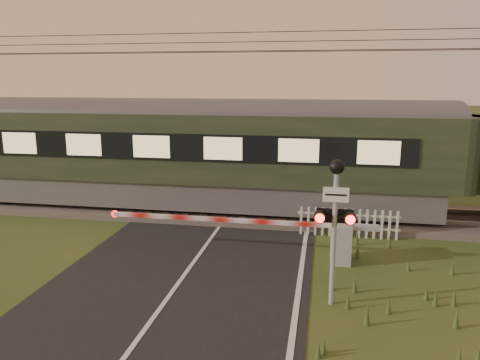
% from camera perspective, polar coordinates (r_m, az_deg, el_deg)
% --- Properties ---
extents(ground, '(160.00, 160.00, 0.00)m').
position_cam_1_polar(ground, '(10.66, -8.45, -13.68)').
color(ground, '#2F461B').
rests_on(ground, ground).
extents(road, '(6.00, 140.00, 0.03)m').
position_cam_1_polar(road, '(10.45, -8.78, -14.18)').
color(road, black).
rests_on(road, ground).
extents(track_bed, '(140.00, 3.40, 0.39)m').
position_cam_1_polar(track_bed, '(16.52, -1.25, -3.81)').
color(track_bed, '#47423D').
rests_on(track_bed, ground).
extents(overhead_wires, '(120.00, 0.62, 0.62)m').
position_cam_1_polar(overhead_wires, '(15.91, -1.35, 16.18)').
color(overhead_wires, black).
rests_on(overhead_wires, ground).
extents(train, '(39.25, 2.71, 3.65)m').
position_cam_1_polar(train, '(16.40, 26.39, 2.12)').
color(train, slate).
rests_on(train, ground).
extents(boom_gate, '(7.22, 0.79, 1.05)m').
position_cam_1_polar(boom_gate, '(12.38, 10.34, -7.06)').
color(boom_gate, gray).
rests_on(boom_gate, ground).
extents(crossing_signal, '(0.78, 0.34, 3.08)m').
position_cam_1_polar(crossing_signal, '(9.59, 11.53, -3.21)').
color(crossing_signal, gray).
rests_on(crossing_signal, ground).
extents(picket_fence, '(3.00, 0.07, 0.88)m').
position_cam_1_polar(picket_fence, '(14.30, 13.06, -5.12)').
color(picket_fence, silver).
rests_on(picket_fence, ground).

